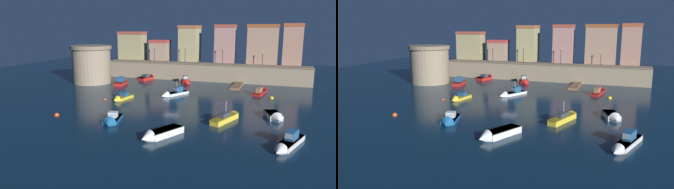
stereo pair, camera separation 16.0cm
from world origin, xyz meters
The scene contains 23 objects.
ground_plane centered at (0.00, 0.00, 0.00)m, with size 129.26×129.26×0.00m, color #0C2338.
quay_wall centered at (0.00, 23.27, 2.05)m, with size 47.84×3.76×4.09m.
old_town_backdrop centered at (0.69, 27.04, 8.11)m, with size 44.78×5.97×9.37m.
fortress_tower centered at (-22.89, 11.85, 4.25)m, with size 9.12×9.12×8.38m.
pier_dock centered at (8.79, 17.41, 0.23)m, with size 1.83×8.26×0.70m.
quay_lamp_0 centered at (-12.24, 23.27, 6.49)m, with size 0.32×0.32×3.63m.
quay_lamp_1 centered at (-4.42, 23.27, 6.55)m, with size 0.32×0.32×3.74m.
quay_lamp_2 centered at (4.47, 23.27, 6.53)m, with size 0.32×0.32×3.70m.
quay_lamp_3 centered at (13.31, 23.27, 6.07)m, with size 0.32×0.32×2.92m.
moored_boat_0 centered at (4.54, -18.17, 0.43)m, with size 4.17×6.27×1.66m.
moored_boat_1 centered at (16.98, -5.83, 0.40)m, with size 3.08×4.84×1.69m.
moored_boat_2 centered at (-2.60, 17.77, 0.48)m, with size 3.19×4.56×2.47m.
moored_boat_3 centered at (-3.51, -14.81, 0.35)m, with size 3.08×5.25×1.88m.
moored_boat_4 centered at (-8.62, -1.82, 0.37)m, with size 2.24×5.05×1.58m.
moored_boat_5 centered at (-1.31, 4.71, 0.40)m, with size 4.33×6.40×3.08m.
moored_boat_6 centered at (-12.71, 20.17, 0.47)m, with size 3.02×5.19×1.78m.
moored_boat_7 centered at (18.59, -16.68, 0.46)m, with size 3.68×7.00×1.98m.
moored_boat_8 centered at (10.90, -8.62, 0.48)m, with size 3.52×7.05×3.02m.
moored_boat_9 centered at (-15.50, 11.91, 0.55)m, with size 2.30×5.23×2.27m.
moored_boat_10 centered at (14.02, 12.20, 0.39)m, with size 2.54×7.19×1.79m.
mooring_buoy_0 centered at (-12.81, -14.02, 0.00)m, with size 0.73×0.73×0.73m, color #EA4C19.
mooring_buoy_1 centered at (-11.42, -2.69, 0.00)m, with size 0.52×0.52×0.52m, color #EA4C19.
mooring_buoy_2 centered at (16.08, 8.00, 0.00)m, with size 0.78×0.78×0.78m, color yellow.
Camera 2 is at (17.60, -52.22, 12.70)m, focal length 35.34 mm.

